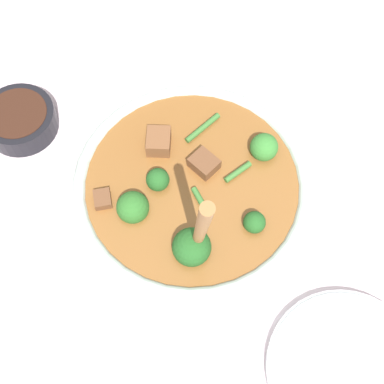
{
  "coord_description": "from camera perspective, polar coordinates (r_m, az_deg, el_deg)",
  "views": [
    {
      "loc": [
        -0.26,
        0.1,
        0.64
      ],
      "look_at": [
        0.0,
        0.0,
        0.05
      ],
      "focal_mm": 50.0,
      "sensor_mm": 36.0,
      "label": 1
    }
  ],
  "objects": [
    {
      "name": "stew_bowl",
      "position": [
        0.65,
        -0.01,
        -0.26
      ],
      "size": [
        0.28,
        0.28,
        0.29
      ],
      "color": "#B2C6BC",
      "rests_on": "ground_plane"
    },
    {
      "name": "ground_plane",
      "position": [
        0.7,
        0.0,
        -1.88
      ],
      "size": [
        4.0,
        4.0,
        0.0
      ],
      "primitive_type": "plane",
      "color": "silver"
    },
    {
      "name": "condiment_bowl",
      "position": [
        0.78,
        -17.92,
        7.41
      ],
      "size": [
        0.1,
        0.1,
        0.03
      ],
      "color": "black",
      "rests_on": "ground_plane"
    },
    {
      "name": "empty_plate",
      "position": [
        0.66,
        16.32,
        -17.84
      ],
      "size": [
        0.19,
        0.19,
        0.02
      ],
      "color": "white",
      "rests_on": "ground_plane"
    }
  ]
}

